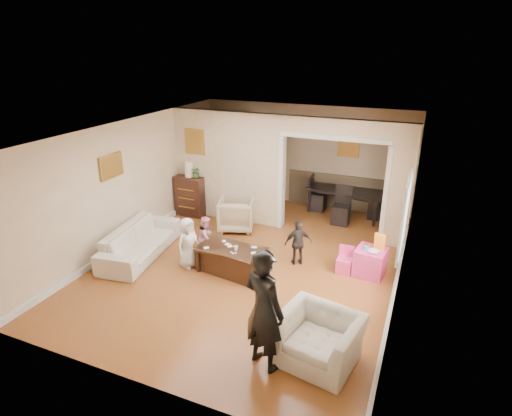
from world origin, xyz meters
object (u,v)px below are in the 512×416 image
at_px(coffee_cup, 236,248).
at_px(child_kneel_a, 188,243).
at_px(armchair_front, 319,339).
at_px(cyan_cup, 366,248).
at_px(sofa, 140,241).
at_px(armchair_back, 236,214).
at_px(child_kneel_b, 207,237).
at_px(child_toddler, 298,243).
at_px(adult_person, 264,310).
at_px(dresser, 191,196).
at_px(play_table, 370,262).
at_px(coffee_table, 232,260).
at_px(table_lamp, 189,169).
at_px(dining_table, 347,202).

relative_size(coffee_cup, child_kneel_a, 0.10).
bearing_deg(armchair_front, cyan_cup, 95.93).
height_order(sofa, armchair_back, armchair_back).
height_order(armchair_back, armchair_front, armchair_back).
distance_m(child_kneel_b, child_toddler, 1.81).
relative_size(adult_person, child_kneel_b, 1.95).
height_order(dresser, child_toddler, dresser).
relative_size(armchair_back, adult_person, 0.47).
relative_size(coffee_cup, cyan_cup, 1.20).
xyz_separation_m(play_table, cyan_cup, (-0.10, -0.05, 0.29)).
relative_size(coffee_cup, play_table, 0.18).
bearing_deg(dresser, coffee_cup, -43.93).
height_order(armchair_front, coffee_cup, armchair_front).
relative_size(armchair_back, coffee_table, 0.62).
distance_m(adult_person, child_toddler, 2.86).
distance_m(dresser, coffee_cup, 3.15).
bearing_deg(table_lamp, play_table, -15.22).
relative_size(sofa, dresser, 2.10).
bearing_deg(child_toddler, adult_person, 67.31).
bearing_deg(coffee_table, play_table, 20.37).
relative_size(adult_person, child_toddler, 1.89).
xyz_separation_m(coffee_cup, adult_person, (1.36, -2.00, 0.33)).
distance_m(armchair_front, dresser, 5.74).
bearing_deg(sofa, dining_table, -49.95).
bearing_deg(play_table, child_kneel_b, -169.20).
bearing_deg(armchair_front, coffee_cup, 151.18).
height_order(table_lamp, child_toddler, table_lamp).
bearing_deg(cyan_cup, sofa, -167.32).
height_order(coffee_cup, child_kneel_b, child_kneel_b).
relative_size(sofa, table_lamp, 5.83).
relative_size(armchair_back, coffee_cup, 8.32).
xyz_separation_m(sofa, adult_person, (3.45, -1.92, 0.55)).
relative_size(cyan_cup, dining_table, 0.04).
bearing_deg(dining_table, child_kneel_b, -111.75).
bearing_deg(armchair_back, armchair_front, 111.13).
xyz_separation_m(cyan_cup, child_kneel_a, (-3.15, -0.99, -0.05)).
distance_m(dresser, cyan_cup, 4.65).
xyz_separation_m(coffee_table, child_toddler, (1.05, 0.75, 0.21)).
xyz_separation_m(dresser, table_lamp, (0.00, 0.00, 0.68)).
distance_m(table_lamp, coffee_table, 3.18).
bearing_deg(play_table, child_toddler, -174.01).
distance_m(armchair_back, child_kneel_b, 1.48).
height_order(armchair_back, dresser, dresser).
height_order(adult_person, child_kneel_a, adult_person).
bearing_deg(armchair_back, dresser, -32.85).
bearing_deg(coffee_cup, child_toddler, 40.10).
distance_m(table_lamp, child_kneel_a, 2.72).
xyz_separation_m(dresser, child_kneel_b, (1.47, -1.84, -0.06)).
distance_m(coffee_table, cyan_cup, 2.47).
distance_m(coffee_table, child_toddler, 1.31).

